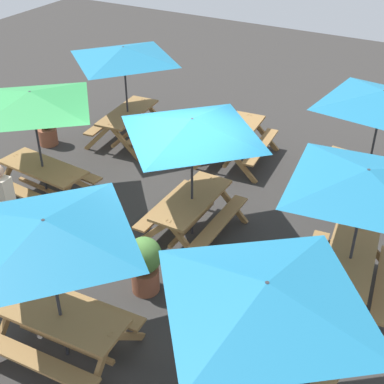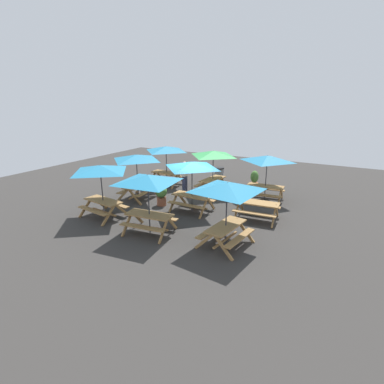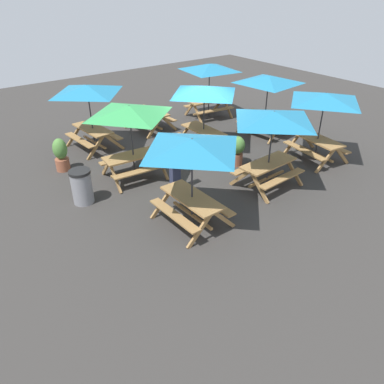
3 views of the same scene
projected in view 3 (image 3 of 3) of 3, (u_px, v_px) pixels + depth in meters
ground_plane at (202, 153)px, 13.31m from camera, size 27.42×27.42×0.00m
picnic_table_0 at (192, 151)px, 8.61m from camera, size 2.02×2.02×2.34m
picnic_table_1 at (204, 95)px, 12.65m from camera, size 2.02×2.02×2.34m
picnic_table_2 at (130, 116)px, 10.77m from camera, size 2.16×2.16×2.34m
picnic_table_3 at (150, 116)px, 15.13m from camera, size 1.90×1.66×0.81m
picnic_table_4 at (88, 94)px, 12.76m from camera, size 2.17×2.17×2.34m
picnic_table_5 at (209, 71)px, 15.78m from camera, size 2.81×2.81×2.34m
picnic_table_6 at (324, 103)px, 11.90m from camera, size 2.25×2.25×2.34m
picnic_table_7 at (268, 84)px, 13.97m from camera, size 2.81×2.81×2.34m
picnic_table_8 at (273, 122)px, 10.31m from camera, size 2.10×2.10×2.34m
trash_bin_gray at (82, 186)px, 10.22m from camera, size 0.59×0.59×0.98m
potted_plant_0 at (61, 154)px, 11.92m from camera, size 0.45×0.45×1.09m
potted_plant_1 at (236, 149)px, 12.28m from camera, size 0.55×0.55×0.99m
person_standing at (175, 163)px, 10.59m from camera, size 0.23×0.37×1.67m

